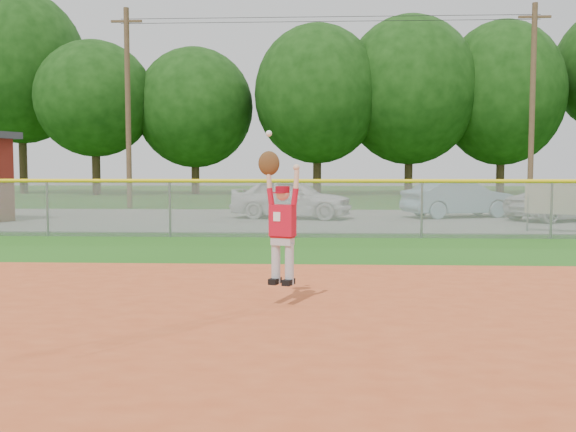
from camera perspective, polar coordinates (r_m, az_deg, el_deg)
The scene contains 10 objects.
ground at distance 7.16m, azimuth -2.42°, elevation -10.61°, with size 120.00×120.00×0.00m, color #1F5413.
parking_strip at distance 22.97m, azimuth 1.15°, elevation -0.27°, with size 44.00×10.00×0.03m, color slate.
car_white_a at distance 23.05m, azimuth 0.31°, elevation 1.62°, with size 1.74×4.33×1.47m, color white.
car_blue at distance 24.42m, azimuth 14.98°, elevation 1.49°, with size 1.44×4.13×1.36m, color #7BA4B8.
car_white_b at distance 24.09m, azimuth 23.37°, elevation 0.98°, with size 1.88×4.09×1.14m, color silver.
sponsor_sign at distance 19.51m, azimuth 22.70°, elevation 1.38°, with size 1.51×0.72×1.46m.
outfield_fence at distance 16.93m, azimuth 0.60°, elevation 1.05°, with size 40.06×0.10×1.55m.
power_lines at distance 29.03m, azimuth 3.50°, elevation 9.89°, with size 19.40×0.24×9.00m.
tree_line at distance 45.15m, azimuth 3.19°, elevation 11.52°, with size 62.37×13.00×14.43m.
ballplayer at distance 8.40m, azimuth -0.68°, elevation -0.23°, with size 0.57×0.36×2.02m.
Camera 1 is at (0.62, -6.89, 1.84)m, focal length 40.00 mm.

